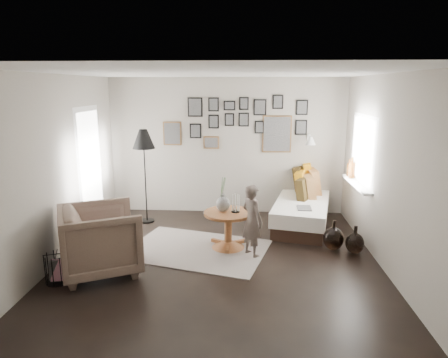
# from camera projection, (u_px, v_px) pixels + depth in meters

# --- Properties ---
(ground) EXTENTS (4.80, 4.80, 0.00)m
(ground) POSITION_uv_depth(u_px,v_px,m) (219.00, 263.00, 5.64)
(ground) COLOR black
(ground) RESTS_ON ground
(wall_back) EXTENTS (4.50, 0.00, 4.50)m
(wall_back) POSITION_uv_depth(u_px,v_px,m) (227.00, 147.00, 7.68)
(wall_back) COLOR #9D9589
(wall_back) RESTS_ON ground
(wall_front) EXTENTS (4.50, 0.00, 4.50)m
(wall_front) POSITION_uv_depth(u_px,v_px,m) (196.00, 240.00, 3.01)
(wall_front) COLOR #9D9589
(wall_front) RESTS_ON ground
(wall_left) EXTENTS (0.00, 4.80, 4.80)m
(wall_left) POSITION_uv_depth(u_px,v_px,m) (55.00, 171.00, 5.46)
(wall_left) COLOR #9D9589
(wall_left) RESTS_ON ground
(wall_right) EXTENTS (0.00, 4.80, 4.80)m
(wall_right) POSITION_uv_depth(u_px,v_px,m) (389.00, 175.00, 5.22)
(wall_right) COLOR #9D9589
(wall_right) RESTS_ON ground
(ceiling) EXTENTS (4.80, 4.80, 0.00)m
(ceiling) POSITION_uv_depth(u_px,v_px,m) (218.00, 73.00, 5.05)
(ceiling) COLOR white
(ceiling) RESTS_ON wall_back
(door_left) EXTENTS (0.00, 2.14, 2.14)m
(door_left) POSITION_uv_depth(u_px,v_px,m) (90.00, 171.00, 6.69)
(door_left) COLOR white
(door_left) RESTS_ON wall_left
(window_right) EXTENTS (0.15, 1.32, 1.30)m
(window_right) POSITION_uv_depth(u_px,v_px,m) (355.00, 179.00, 6.61)
(window_right) COLOR white
(window_right) RESTS_ON wall_right
(gallery_wall) EXTENTS (2.74, 0.03, 1.08)m
(gallery_wall) POSITION_uv_depth(u_px,v_px,m) (242.00, 124.00, 7.54)
(gallery_wall) COLOR brown
(gallery_wall) RESTS_ON wall_back
(wall_sconce) EXTENTS (0.18, 0.36, 0.16)m
(wall_sconce) POSITION_uv_depth(u_px,v_px,m) (311.00, 141.00, 7.30)
(wall_sconce) COLOR white
(wall_sconce) RESTS_ON wall_back
(rug) EXTENTS (2.35, 1.92, 0.01)m
(rug) POSITION_uv_depth(u_px,v_px,m) (197.00, 249.00, 6.09)
(rug) COLOR beige
(rug) RESTS_ON ground
(pedestal_table) EXTENTS (0.74, 0.74, 0.58)m
(pedestal_table) POSITION_uv_depth(u_px,v_px,m) (228.00, 231.00, 6.10)
(pedestal_table) COLOR brown
(pedestal_table) RESTS_ON ground
(vase) EXTENTS (0.21, 0.21, 0.53)m
(vase) POSITION_uv_depth(u_px,v_px,m) (223.00, 201.00, 6.01)
(vase) COLOR black
(vase) RESTS_ON pedestal_table
(candles) EXTENTS (0.13, 0.13, 0.27)m
(candles) POSITION_uv_depth(u_px,v_px,m) (236.00, 204.00, 5.99)
(candles) COLOR black
(candles) RESTS_ON pedestal_table
(daybed) EXTENTS (1.31, 2.18, 1.00)m
(daybed) POSITION_uv_depth(u_px,v_px,m) (302.00, 205.00, 7.25)
(daybed) COLOR black
(daybed) RESTS_ON ground
(magazine_on_daybed) EXTENTS (0.24, 0.32, 0.02)m
(magazine_on_daybed) POSITION_uv_depth(u_px,v_px,m) (304.00, 208.00, 6.59)
(magazine_on_daybed) COLOR black
(magazine_on_daybed) RESTS_ON daybed
(armchair) EXTENTS (1.32, 1.31, 0.91)m
(armchair) POSITION_uv_depth(u_px,v_px,m) (101.00, 240.00, 5.27)
(armchair) COLOR brown
(armchair) RESTS_ON ground
(armchair_cushion) EXTENTS (0.55, 0.55, 0.19)m
(armchair_cushion) POSITION_uv_depth(u_px,v_px,m) (104.00, 236.00, 5.31)
(armchair_cushion) COLOR silver
(armchair_cushion) RESTS_ON armchair
(floor_lamp) EXTENTS (0.40, 0.40, 1.70)m
(floor_lamp) POSITION_uv_depth(u_px,v_px,m) (144.00, 143.00, 7.03)
(floor_lamp) COLOR black
(floor_lamp) RESTS_ON ground
(magazine_basket) EXTENTS (0.39, 0.39, 0.37)m
(magazine_basket) POSITION_uv_depth(u_px,v_px,m) (58.00, 268.00, 5.05)
(magazine_basket) COLOR black
(magazine_basket) RESTS_ON ground
(demijohn_large) EXTENTS (0.31, 0.31, 0.47)m
(demijohn_large) POSITION_uv_depth(u_px,v_px,m) (333.00, 238.00, 6.05)
(demijohn_large) COLOR black
(demijohn_large) RESTS_ON ground
(demijohn_small) EXTENTS (0.27, 0.27, 0.43)m
(demijohn_small) POSITION_uv_depth(u_px,v_px,m) (355.00, 243.00, 5.92)
(demijohn_small) COLOR black
(demijohn_small) RESTS_ON ground
(child) EXTENTS (0.45, 0.46, 1.07)m
(child) POSITION_uv_depth(u_px,v_px,m) (252.00, 221.00, 5.77)
(child) COLOR #5F524B
(child) RESTS_ON ground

